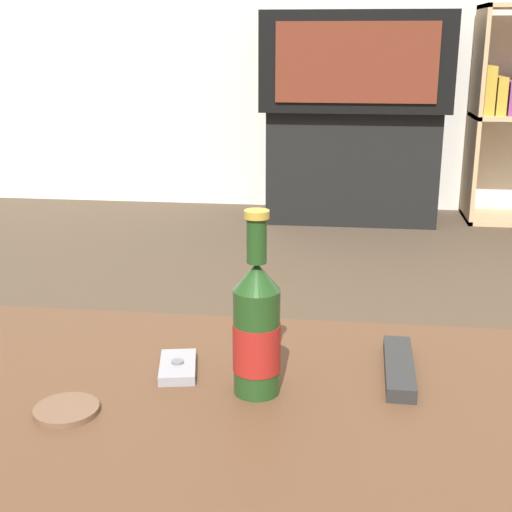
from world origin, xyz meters
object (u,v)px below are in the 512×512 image
object	(u,v)px
tv_stand	(352,165)
cell_phone	(178,367)
television	(356,61)
remote_control	(399,367)
beer_bottle	(257,329)

from	to	relation	value
tv_stand	cell_phone	world-z (taller)	tv_stand
television	remote_control	distance (m)	2.60
tv_stand	television	size ratio (longest dim) A/B	0.93
television	remote_control	bearing A→B (deg)	-88.96
cell_phone	beer_bottle	bearing A→B (deg)	-31.86
beer_bottle	remote_control	bearing A→B (deg)	21.72
remote_control	cell_phone	bearing A→B (deg)	-172.75
television	beer_bottle	xyz separation A→B (m)	(-0.15, -2.66, -0.27)
tv_stand	beer_bottle	xyz separation A→B (m)	(-0.15, -2.66, 0.23)
cell_phone	remote_control	world-z (taller)	remote_control
beer_bottle	cell_phone	xyz separation A→B (m)	(-0.12, 0.05, -0.08)
beer_bottle	cell_phone	distance (m)	0.15
tv_stand	remote_control	xyz separation A→B (m)	(0.05, -2.58, 0.15)
tv_stand	cell_phone	distance (m)	2.63
television	cell_phone	xyz separation A→B (m)	(-0.27, -2.61, -0.35)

